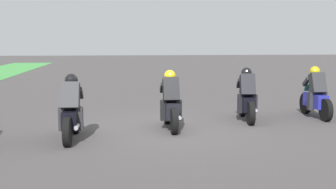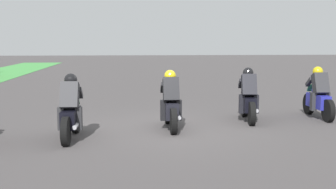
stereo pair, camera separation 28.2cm
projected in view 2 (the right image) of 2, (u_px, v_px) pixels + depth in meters
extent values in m
plane|color=#444040|center=(170.00, 129.00, 11.30)|extent=(120.00, 120.00, 0.00)
cylinder|color=black|center=(309.00, 104.00, 13.56)|extent=(0.64, 0.15, 0.64)
cylinder|color=black|center=(328.00, 111.00, 12.17)|extent=(0.64, 0.15, 0.64)
cube|color=#252897|center=(318.00, 101.00, 12.84)|extent=(1.11, 0.34, 0.40)
ellipsoid|color=#252897|center=(317.00, 91.00, 12.90)|extent=(0.49, 0.31, 0.24)
cube|color=red|center=(326.00, 103.00, 12.33)|extent=(0.06, 0.16, 0.08)
cylinder|color=#A5A5AD|center=(328.00, 107.00, 12.52)|extent=(0.42, 0.11, 0.10)
cube|color=#28282B|center=(320.00, 84.00, 12.68)|extent=(0.49, 0.41, 0.66)
sphere|color=gold|center=(318.00, 72.00, 12.86)|extent=(0.31, 0.31, 0.30)
cube|color=#348756|center=(312.00, 88.00, 13.30)|extent=(0.16, 0.26, 0.23)
cube|color=#28282B|center=(313.00, 102.00, 12.71)|extent=(0.18, 0.14, 0.52)
cube|color=#28282B|center=(327.00, 102.00, 12.74)|extent=(0.18, 0.14, 0.52)
cube|color=#28282B|center=(309.00, 82.00, 13.04)|extent=(0.39, 0.11, 0.31)
cube|color=#28282B|center=(321.00, 82.00, 13.07)|extent=(0.39, 0.11, 0.31)
cylinder|color=black|center=(244.00, 106.00, 13.08)|extent=(0.65, 0.22, 0.64)
cylinder|color=black|center=(252.00, 114.00, 11.69)|extent=(0.65, 0.22, 0.64)
cube|color=black|center=(248.00, 103.00, 12.37)|extent=(1.13, 0.45, 0.40)
ellipsoid|color=black|center=(248.00, 92.00, 12.43)|extent=(0.51, 0.36, 0.24)
cube|color=red|center=(251.00, 105.00, 11.86)|extent=(0.08, 0.17, 0.08)
cylinder|color=#A5A5AD|center=(256.00, 110.00, 12.03)|extent=(0.43, 0.15, 0.10)
cube|color=black|center=(249.00, 85.00, 12.20)|extent=(0.53, 0.46, 0.66)
sphere|color=black|center=(248.00, 73.00, 12.38)|extent=(0.33, 0.33, 0.30)
cube|color=#5D5265|center=(246.00, 89.00, 12.82)|extent=(0.19, 0.28, 0.23)
cube|color=black|center=(242.00, 104.00, 12.25)|extent=(0.20, 0.16, 0.52)
cube|color=black|center=(256.00, 104.00, 12.24)|extent=(0.20, 0.16, 0.52)
cube|color=black|center=(241.00, 83.00, 12.59)|extent=(0.39, 0.15, 0.31)
cube|color=black|center=(253.00, 83.00, 12.57)|extent=(0.39, 0.15, 0.31)
cylinder|color=black|center=(168.00, 112.00, 11.97)|extent=(0.64, 0.14, 0.64)
cylinder|color=black|center=(173.00, 121.00, 10.58)|extent=(0.64, 0.14, 0.64)
cube|color=black|center=(171.00, 109.00, 11.25)|extent=(1.10, 0.32, 0.40)
ellipsoid|color=black|center=(170.00, 97.00, 11.32)|extent=(0.48, 0.30, 0.24)
cube|color=red|center=(173.00, 112.00, 10.75)|extent=(0.06, 0.16, 0.08)
cylinder|color=#A5A5AD|center=(178.00, 117.00, 10.94)|extent=(0.42, 0.10, 0.10)
cube|color=black|center=(171.00, 90.00, 11.09)|extent=(0.49, 0.40, 0.66)
sphere|color=gold|center=(170.00, 76.00, 11.27)|extent=(0.30, 0.30, 0.30)
cube|color=#559376|center=(169.00, 94.00, 11.71)|extent=(0.16, 0.26, 0.23)
cube|color=black|center=(163.00, 110.00, 11.12)|extent=(0.18, 0.14, 0.52)
cube|color=black|center=(179.00, 110.00, 11.15)|extent=(0.18, 0.14, 0.52)
cube|color=black|center=(163.00, 88.00, 11.45)|extent=(0.39, 0.10, 0.31)
cube|color=black|center=(176.00, 87.00, 11.48)|extent=(0.39, 0.10, 0.31)
cylinder|color=black|center=(76.00, 120.00, 10.78)|extent=(0.64, 0.16, 0.64)
cylinder|color=black|center=(66.00, 131.00, 9.39)|extent=(0.64, 0.16, 0.64)
cube|color=black|center=(71.00, 118.00, 10.06)|extent=(1.11, 0.36, 0.40)
ellipsoid|color=black|center=(71.00, 104.00, 10.12)|extent=(0.49, 0.32, 0.24)
cube|color=red|center=(67.00, 121.00, 9.55)|extent=(0.07, 0.16, 0.08)
cylinder|color=#A5A5AD|center=(76.00, 126.00, 9.74)|extent=(0.42, 0.11, 0.10)
cube|color=#28282A|center=(70.00, 96.00, 9.90)|extent=(0.50, 0.42, 0.66)
sphere|color=black|center=(71.00, 80.00, 10.08)|extent=(0.31, 0.31, 0.30)
cube|color=#4A915D|center=(74.00, 100.00, 10.52)|extent=(0.16, 0.26, 0.23)
cube|color=#28282A|center=(61.00, 119.00, 9.93)|extent=(0.18, 0.15, 0.52)
cube|color=#28282A|center=(79.00, 118.00, 9.95)|extent=(0.18, 0.15, 0.52)
cube|color=#28282A|center=(64.00, 93.00, 10.26)|extent=(0.39, 0.11, 0.31)
cube|color=#28282A|center=(80.00, 93.00, 10.28)|extent=(0.39, 0.11, 0.31)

